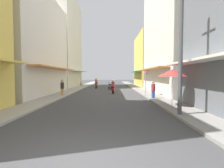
{
  "coord_description": "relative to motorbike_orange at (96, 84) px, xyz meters",
  "views": [
    {
      "loc": [
        0.66,
        -3.81,
        2.03
      ],
      "look_at": [
        0.64,
        13.65,
        1.17
      ],
      "focal_mm": 27.54,
      "sensor_mm": 36.0,
      "label": 1
    }
  ],
  "objects": [
    {
      "name": "building_right_far",
      "position": [
        10.41,
        5.95,
        4.14
      ],
      "size": [
        7.05,
        10.89,
        9.7
      ],
      "color": "#EFD159",
      "rests_on": "ground"
    },
    {
      "name": "sidewalk_left",
      "position": [
        -2.82,
        -1.5,
        -0.64
      ],
      "size": [
        1.83,
        59.37,
        0.12
      ],
      "primitive_type": "cube",
      "color": "#ADA89E",
      "rests_on": "ground"
    },
    {
      "name": "building_left_mid",
      "position": [
        -6.73,
        -9.13,
        4.45
      ],
      "size": [
        7.05,
        11.98,
        10.32
      ],
      "color": "silver",
      "rests_on": "ground"
    },
    {
      "name": "motorbike_silver",
      "position": [
        2.2,
        -1.67,
        -0.2
      ],
      "size": [
        0.7,
        1.76,
        0.96
      ],
      "color": "black",
      "rests_on": "ground"
    },
    {
      "name": "street_sign_no_entry",
      "position": [
        5.74,
        -10.57,
        1.01
      ],
      "size": [
        0.07,
        0.6,
        2.65
      ],
      "color": "gray",
      "rests_on": "ground"
    },
    {
      "name": "sidewalk_right",
      "position": [
        6.5,
        -1.5,
        -0.64
      ],
      "size": [
        1.83,
        59.37,
        0.12
      ],
      "primitive_type": "cube",
      "color": "gray",
      "rests_on": "ground"
    },
    {
      "name": "building_right_mid",
      "position": [
        10.41,
        -6.75,
        6.51
      ],
      "size": [
        7.05,
        12.92,
        14.44
      ],
      "color": "silver",
      "rests_on": "ground"
    },
    {
      "name": "motorbike_green",
      "position": [
        -0.48,
        5.54,
        0.0
      ],
      "size": [
        0.71,
        1.76,
        1.58
      ],
      "color": "black",
      "rests_on": "ground"
    },
    {
      "name": "pedestrian_far",
      "position": [
        5.97,
        -12.64,
        0.08
      ],
      "size": [
        0.34,
        0.34,
        1.57
      ],
      "color": "#334C8C",
      "rests_on": "ground"
    },
    {
      "name": "building_left_far",
      "position": [
        -6.73,
        2.79,
        6.92
      ],
      "size": [
        7.05,
        11.07,
        15.27
      ],
      "color": "silver",
      "rests_on": "ground"
    },
    {
      "name": "utility_pole",
      "position": [
        5.84,
        -18.61,
        2.89
      ],
      "size": [
        0.2,
        1.2,
        7.04
      ],
      "color": "#4C4C4F",
      "rests_on": "ground"
    },
    {
      "name": "ground_plane",
      "position": [
        1.84,
        -1.5,
        -0.7
      ],
      "size": [
        113.02,
        113.02,
        0.0
      ],
      "primitive_type": "plane",
      "color": "#424244"
    },
    {
      "name": "motorbike_orange",
      "position": [
        0.0,
        0.0,
        0.0
      ],
      "size": [
        0.55,
        1.81,
        1.58
      ],
      "color": "black",
      "rests_on": "ground"
    },
    {
      "name": "pedestrian_crossing",
      "position": [
        -2.37,
        -10.23,
        0.24
      ],
      "size": [
        0.44,
        0.44,
        1.68
      ],
      "color": "#BF8C3F",
      "rests_on": "ground"
    },
    {
      "name": "vendor_umbrella",
      "position": [
        6.26,
        -16.31,
        1.49
      ],
      "size": [
        1.82,
        1.82,
        2.43
      ],
      "color": "#99999E",
      "rests_on": "ground"
    },
    {
      "name": "pedestrian_foreground",
      "position": [
        -3.17,
        4.38,
        0.07
      ],
      "size": [
        0.34,
        0.34,
        1.56
      ],
      "color": "#598C59",
      "rests_on": "ground"
    },
    {
      "name": "motorbike_red",
      "position": [
        2.63,
        -7.86,
        0.0
      ],
      "size": [
        0.55,
        1.81,
        1.58
      ],
      "color": "black",
      "rests_on": "ground"
    }
  ]
}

